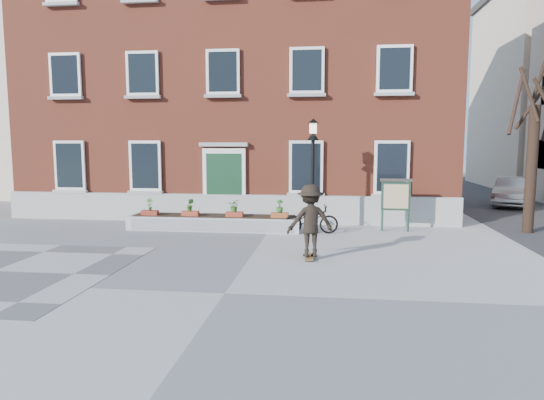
# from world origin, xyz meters

# --- Properties ---
(ground) EXTENTS (100.00, 100.00, 0.00)m
(ground) POSITION_xyz_m (0.00, 0.00, 0.00)
(ground) COLOR #97979A
(ground) RESTS_ON ground
(distant_building) EXTENTS (10.00, 12.00, 13.00)m
(distant_building) POSITION_xyz_m (-18.00, 20.00, 6.50)
(distant_building) COLOR beige
(distant_building) RESTS_ON ground
(bicycle) EXTENTS (1.98, 0.95, 1.00)m
(bicycle) POSITION_xyz_m (1.49, 6.86, 0.50)
(bicycle) COLOR black
(bicycle) RESTS_ON ground
(parked_car) EXTENTS (3.15, 4.58, 1.43)m
(parked_car) POSITION_xyz_m (11.09, 15.43, 0.71)
(parked_car) COLOR #B6B9BB
(parked_car) RESTS_ON ground
(brick_building) EXTENTS (18.40, 10.85, 12.60)m
(brick_building) POSITION_xyz_m (-2.00, 13.98, 6.30)
(brick_building) COLOR #9A3F2A
(brick_building) RESTS_ON ground
(planter_assembly) EXTENTS (6.20, 1.12, 1.15)m
(planter_assembly) POSITION_xyz_m (-1.99, 7.18, 0.31)
(planter_assembly) COLOR #BBBAB6
(planter_assembly) RESTS_ON ground
(bare_tree) EXTENTS (1.83, 1.83, 6.16)m
(bare_tree) POSITION_xyz_m (9.01, 8.01, 2.79)
(bare_tree) COLOR black
(bare_tree) RESTS_ON ground
(lamp_post) EXTENTS (0.40, 0.40, 3.93)m
(lamp_post) POSITION_xyz_m (1.54, 6.94, 2.54)
(lamp_post) COLOR black
(lamp_post) RESTS_ON ground
(notice_board) EXTENTS (1.10, 0.16, 1.87)m
(notice_board) POSITION_xyz_m (4.43, 7.69, 1.26)
(notice_board) COLOR #1B3624
(notice_board) RESTS_ON ground
(skateboarder) EXTENTS (1.41, 1.05, 2.03)m
(skateboarder) POSITION_xyz_m (1.63, 3.23, 1.05)
(skateboarder) COLOR brown
(skateboarder) RESTS_ON ground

